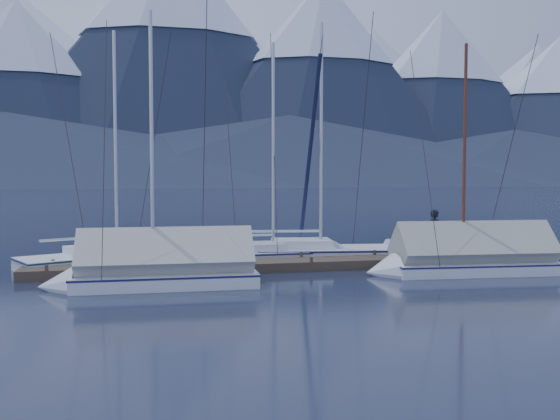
% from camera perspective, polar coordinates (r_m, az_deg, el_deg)
% --- Properties ---
extents(ground, '(1000.00, 1000.00, 0.00)m').
position_cam_1_polar(ground, '(20.02, 1.28, -6.60)').
color(ground, black).
rests_on(ground, ground).
extents(mountain_range, '(877.00, 584.00, 150.50)m').
position_cam_1_polar(mountain_range, '(393.58, -11.65, 11.13)').
color(mountain_range, '#475675').
rests_on(mountain_range, ground).
extents(dock, '(18.00, 1.50, 0.54)m').
position_cam_1_polar(dock, '(21.92, 0.00, -5.46)').
color(dock, '#382D23').
rests_on(dock, ground).
extents(mooring_posts, '(15.12, 1.52, 0.35)m').
position_cam_1_polar(mooring_posts, '(21.79, -1.29, -4.88)').
color(mooring_posts, '#382D23').
rests_on(mooring_posts, ground).
extents(sailboat_open_left, '(7.65, 5.17, 9.90)m').
position_cam_1_polar(sailboat_open_left, '(24.23, -14.25, -4.58)').
color(sailboat_open_left, white).
rests_on(sailboat_open_left, ground).
extents(sailboat_open_mid, '(7.29, 3.13, 9.61)m').
position_cam_1_polar(sailboat_open_mid, '(24.10, 0.53, -4.54)').
color(sailboat_open_mid, silver).
rests_on(sailboat_open_mid, ground).
extents(sailboat_open_right, '(8.27, 3.65, 10.61)m').
position_cam_1_polar(sailboat_open_right, '(24.60, 5.24, -4.36)').
color(sailboat_open_right, silver).
rests_on(sailboat_open_right, ground).
extents(sailboat_covered_near, '(7.01, 2.96, 8.92)m').
position_cam_1_polar(sailboat_covered_near, '(21.89, 16.82, -4.73)').
color(sailboat_covered_near, white).
rests_on(sailboat_covered_near, ground).
extents(sailboat_covered_far, '(6.69, 2.82, 9.29)m').
position_cam_1_polar(sailboat_covered_far, '(18.85, -12.50, -5.89)').
color(sailboat_covered_far, white).
rests_on(sailboat_covered_far, ground).
extents(person, '(0.45, 0.67, 1.80)m').
position_cam_1_polar(person, '(23.97, 14.69, -2.11)').
color(person, black).
rests_on(person, dock).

